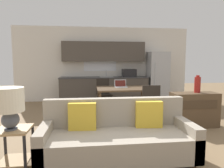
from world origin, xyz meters
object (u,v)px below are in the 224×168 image
object	(u,v)px
side_table	(14,142)
vase	(197,84)
couch	(117,137)
dining_chair_far_left	(104,92)
table_lamp	(10,104)
laptop	(121,85)
dining_chair_near_right	(149,103)
credenza	(194,109)
dining_table	(123,90)
refrigerator	(158,77)

from	to	relation	value
side_table	vase	size ratio (longest dim) A/B	1.46
couch	dining_chair_far_left	distance (m)	3.19
table_lamp	laptop	bearing A→B (deg)	54.37
table_lamp	dining_chair_near_right	world-z (taller)	table_lamp
credenza	laptop	xyz separation A→B (m)	(-1.47, 1.13, 0.43)
dining_table	dining_chair_far_left	world-z (taller)	dining_chair_far_left
table_lamp	laptop	world-z (taller)	table_lamp
table_lamp	dining_chair_far_left	distance (m)	3.64
dining_table	couch	bearing A→B (deg)	-101.96
table_lamp	laptop	xyz separation A→B (m)	(1.86, 2.60, -0.09)
dining_table	side_table	world-z (taller)	dining_table
side_table	vase	xyz separation A→B (m)	(3.39, 1.47, 0.56)
dining_chair_near_right	side_table	bearing A→B (deg)	32.17
couch	laptop	bearing A→B (deg)	79.53
refrigerator	vase	bearing A→B (deg)	-92.34
credenza	dining_chair_far_left	size ratio (longest dim) A/B	1.09
dining_table	side_table	distance (m)	3.11
refrigerator	dining_chair_far_left	bearing A→B (deg)	-151.87
vase	laptop	xyz separation A→B (m)	(-1.54, 1.10, -0.13)
refrigerator	dining_chair_near_right	world-z (taller)	refrigerator
credenza	dining_chair_near_right	world-z (taller)	dining_chair_near_right
table_lamp	credenza	world-z (taller)	table_lamp
vase	refrigerator	bearing A→B (deg)	87.66
dining_table	table_lamp	distance (m)	3.14
table_lamp	vase	size ratio (longest dim) A/B	1.42
refrigerator	laptop	size ratio (longest dim) A/B	5.36
laptop	credenza	bearing A→B (deg)	-40.95
credenza	couch	bearing A→B (deg)	-145.14
side_table	dining_chair_far_left	size ratio (longest dim) A/B	0.60
refrigerator	laptop	distance (m)	2.47
refrigerator	dining_chair_near_right	xyz separation A→B (m)	(-1.18, -2.80, -0.38)
dining_table	table_lamp	world-z (taller)	table_lamp
dining_table	credenza	xyz separation A→B (m)	(1.43, -1.02, -0.32)
refrigerator	credenza	distance (m)	3.00
dining_table	credenza	distance (m)	1.78
dining_table	credenza	world-z (taller)	dining_table
table_lamp	dining_chair_near_right	bearing A→B (deg)	34.60
dining_table	laptop	xyz separation A→B (m)	(-0.04, 0.12, 0.11)
refrigerator	table_lamp	distance (m)	5.65
dining_chair_far_left	credenza	bearing A→B (deg)	-52.28
couch	vase	world-z (taller)	vase
vase	dining_chair_far_left	bearing A→B (deg)	137.15
refrigerator	credenza	size ratio (longest dim) A/B	1.77
table_lamp	vase	xyz separation A→B (m)	(3.41, 1.51, 0.04)
dining_table	table_lamp	bearing A→B (deg)	-127.49
table_lamp	credenza	distance (m)	3.68
couch	credenza	size ratio (longest dim) A/B	2.11
table_lamp	dining_chair_near_right	distance (m)	2.88
side_table	table_lamp	xyz separation A→B (m)	(-0.02, -0.03, 0.52)
dining_table	laptop	size ratio (longest dim) A/B	4.10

